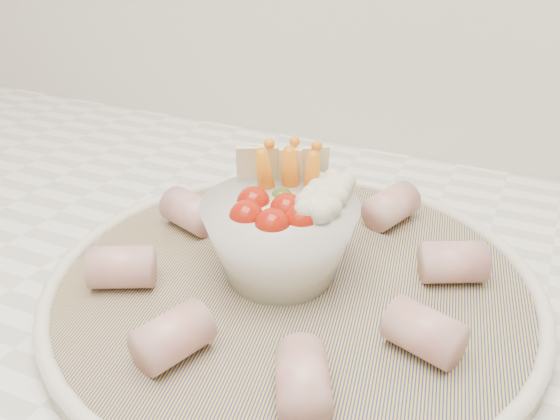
% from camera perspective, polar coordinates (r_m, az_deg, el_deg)
% --- Properties ---
extents(serving_platter, '(0.45, 0.45, 0.02)m').
position_cam_1_polar(serving_platter, '(0.50, 1.20, -6.99)').
color(serving_platter, navy).
rests_on(serving_platter, kitchen_counter).
extents(veggie_bowl, '(0.12, 0.12, 0.10)m').
position_cam_1_polar(veggie_bowl, '(0.48, 0.27, -2.02)').
color(veggie_bowl, silver).
rests_on(veggie_bowl, serving_platter).
extents(cured_meat_rolls, '(0.29, 0.29, 0.03)m').
position_cam_1_polar(cured_meat_rolls, '(0.49, 1.19, -4.94)').
color(cured_meat_rolls, '#B75358').
rests_on(cured_meat_rolls, serving_platter).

